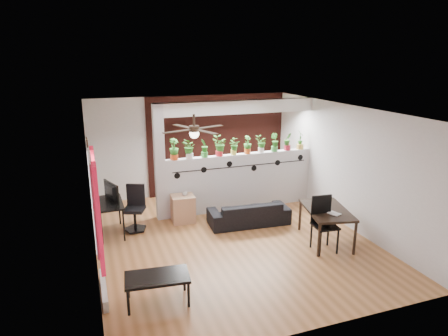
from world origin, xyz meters
TOP-DOWN VIEW (x-y plane):
  - room_shell at (0.00, 0.00)m, footprint 6.30×7.10m
  - partition_wall at (0.80, 1.50)m, footprint 3.60×0.18m
  - ceiling_header at (0.80, 1.50)m, footprint 3.60×0.18m
  - pier_column at (-1.11, 1.50)m, footprint 0.22×0.20m
  - brick_panel at (0.80, 2.97)m, footprint 3.90×0.05m
  - vine_decal at (0.80, 1.40)m, footprint 3.31×0.01m
  - window_assembly at (-2.56, -1.20)m, footprint 0.09×1.30m
  - baseboard_heater at (-2.54, -1.20)m, footprint 0.08×1.00m
  - corkboard at (-2.58, 0.95)m, footprint 0.03×0.60m
  - framed_art at (-2.58, 0.90)m, footprint 0.03×0.34m
  - ceiling_fan at (-0.80, -0.30)m, footprint 1.19×1.19m
  - potted_plant_0 at (-0.78, 1.50)m, footprint 0.30×0.27m
  - potted_plant_1 at (-0.43, 1.50)m, footprint 0.25×0.28m
  - potted_plant_2 at (-0.08, 1.50)m, footprint 0.25×0.27m
  - potted_plant_3 at (0.27, 1.50)m, footprint 0.30×0.27m
  - potted_plant_4 at (0.62, 1.50)m, footprint 0.22×0.24m
  - potted_plant_5 at (0.98, 1.50)m, footprint 0.27×0.26m
  - potted_plant_6 at (1.33, 1.50)m, footprint 0.21×0.18m
  - potted_plant_7 at (1.68, 1.50)m, footprint 0.27×0.28m
  - potted_plant_8 at (2.03, 1.50)m, footprint 0.22×0.18m
  - potted_plant_9 at (2.38, 1.50)m, footprint 0.27×0.30m
  - sofa at (0.63, 0.56)m, footprint 1.71×0.77m
  - cube_shelf at (-0.70, 1.16)m, footprint 0.52×0.47m
  - cup at (-0.65, 1.16)m, footprint 0.14×0.14m
  - computer_desk at (-2.25, 1.04)m, footprint 0.51×0.96m
  - monitor at (-2.25, 1.19)m, footprint 0.35×0.18m
  - office_chair at (-1.75, 1.07)m, footprint 0.52×0.53m
  - dining_table at (1.72, -0.75)m, footprint 1.03×1.40m
  - book at (1.62, -1.05)m, footprint 0.23×0.27m
  - folding_chair at (1.49, -0.99)m, footprint 0.46×0.46m
  - coffee_table at (-1.78, -1.68)m, footprint 0.99×0.62m

SIDE VIEW (x-z plane):
  - baseboard_heater at x=-2.54m, z-range 0.00..0.18m
  - sofa at x=0.63m, z-range 0.00..0.49m
  - cube_shelf at x=-0.70m, z-range 0.00..0.61m
  - coffee_table at x=-1.78m, z-range 0.17..0.61m
  - office_chair at x=-1.75m, z-range -0.06..0.90m
  - dining_table at x=1.72m, z-range 0.27..0.96m
  - folding_chair at x=1.49m, z-range 0.10..1.15m
  - computer_desk at x=-2.25m, z-range 0.28..0.98m
  - cup at x=-0.65m, z-range 0.61..0.70m
  - partition_wall at x=0.80m, z-range 0.00..1.35m
  - book at x=1.62m, z-range 0.69..0.71m
  - monitor at x=-2.25m, z-range 0.70..0.90m
  - vine_decal at x=0.80m, z-range 0.93..1.23m
  - room_shell at x=0.00m, z-range -0.15..2.75m
  - pier_column at x=-1.11m, z-range 0.00..2.60m
  - brick_panel at x=0.80m, z-range 0.00..2.60m
  - corkboard at x=-2.58m, z-range 1.12..1.58m
  - window_assembly at x=-2.56m, z-range 0.73..2.28m
  - potted_plant_4 at x=0.62m, z-range 1.36..1.75m
  - potted_plant_6 at x=1.33m, z-range 1.36..1.76m
  - potted_plant_2 at x=-0.08m, z-range 1.36..1.78m
  - potted_plant_5 at x=0.98m, z-range 1.36..1.79m
  - potted_plant_8 at x=2.03m, z-range 1.36..1.79m
  - potted_plant_7 at x=1.68m, z-range 1.36..1.80m
  - potted_plant_1 at x=-0.43m, z-range 1.36..1.81m
  - potted_plant_3 at x=0.27m, z-range 1.36..1.83m
  - potted_plant_9 at x=2.38m, z-range 1.36..1.83m
  - potted_plant_0 at x=-0.78m, z-range 1.36..1.84m
  - framed_art at x=-2.58m, z-range 1.63..2.07m
  - ceiling_fan at x=-0.80m, z-range 2.10..2.53m
  - ceiling_header at x=0.80m, z-range 2.30..2.60m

